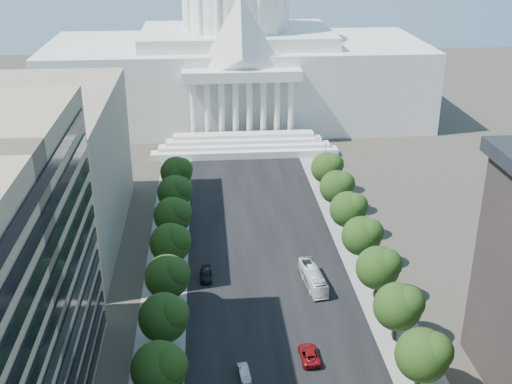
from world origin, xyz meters
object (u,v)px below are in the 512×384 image
object	(u,v)px
car_silver	(244,373)
car_red	(309,355)
car_dark_b	(206,275)
city_bus	(313,278)

from	to	relation	value
car_silver	car_red	bearing A→B (deg)	10.62
car_dark_b	city_bus	distance (m)	19.72
car_dark_b	city_bus	bearing A→B (deg)	-10.87
car_red	car_silver	bearing A→B (deg)	16.27
car_silver	car_red	size ratio (longest dim) A/B	0.71
car_silver	car_red	world-z (taller)	car_red
car_silver	car_dark_b	size ratio (longest dim) A/B	0.79
car_red	car_dark_b	bearing A→B (deg)	-60.00
city_bus	car_silver	bearing A→B (deg)	-126.15
car_dark_b	city_bus	world-z (taller)	city_bus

